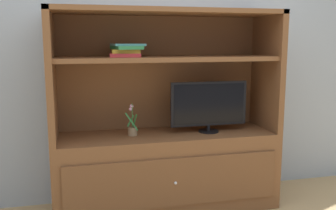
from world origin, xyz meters
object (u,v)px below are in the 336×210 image
tv_monitor (209,105)px  magazine_stack (126,50)px  potted_plant (132,128)px  media_console (166,149)px

tv_monitor → magazine_stack: bearing=176.7°
potted_plant → magazine_stack: size_ratio=0.77×
tv_monitor → potted_plant: bearing=176.5°
media_console → tv_monitor: size_ratio=2.80×
tv_monitor → magazine_stack: 0.83m
potted_plant → magazine_stack: bearing=179.6°
tv_monitor → magazine_stack: size_ratio=1.91×
tv_monitor → magazine_stack: (-0.69, 0.04, 0.46)m
media_console → tv_monitor: 0.52m
media_console → potted_plant: (-0.29, -0.00, 0.20)m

